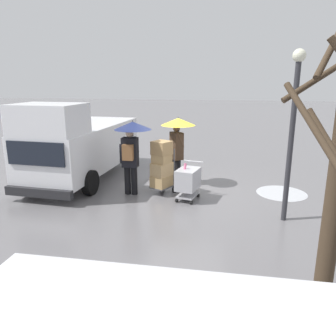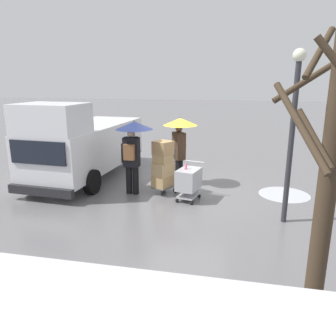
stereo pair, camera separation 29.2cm
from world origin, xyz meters
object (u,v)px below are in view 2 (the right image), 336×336
street_lamp (293,121)px  bare_tree_near (326,174)px  cargo_van_parked_right (84,144)px  pedestrian_pink_side (133,141)px  shopping_cart_vendor (189,180)px  pedestrian_black_side (180,135)px  hand_dolly_boxes (163,166)px

street_lamp → bare_tree_near: bearing=88.9°
cargo_van_parked_right → pedestrian_pink_side: size_ratio=2.54×
cargo_van_parked_right → bare_tree_near: size_ratio=1.37×
pedestrian_pink_side → shopping_cart_vendor: bearing=173.6°
street_lamp → pedestrian_black_side: bearing=-37.9°
shopping_cart_vendor → cargo_van_parked_right: bearing=-20.0°
pedestrian_pink_side → street_lamp: bearing=164.4°
pedestrian_black_side → bare_tree_near: bare_tree_near is taller
bare_tree_near → street_lamp: size_ratio=1.03×
pedestrian_black_side → bare_tree_near: bearing=116.6°
bare_tree_near → street_lamp: bearing=-91.1°
pedestrian_black_side → street_lamp: (-2.91, 2.27, 0.79)m
cargo_van_parked_right → bare_tree_near: 8.39m
cargo_van_parked_right → pedestrian_pink_side: bearing=150.8°
shopping_cart_vendor → street_lamp: bearing=158.6°
cargo_van_parked_right → pedestrian_black_side: (-3.23, 0.03, 0.41)m
hand_dolly_boxes → pedestrian_black_side: 1.25m
pedestrian_pink_side → pedestrian_black_side: bearing=-134.7°
pedestrian_pink_side → pedestrian_black_side: size_ratio=1.00×
street_lamp → cargo_van_parked_right: bearing=-20.6°
shopping_cart_vendor → hand_dolly_boxes: hand_dolly_boxes is taller
cargo_van_parked_right → pedestrian_pink_side: 2.43m
hand_dolly_boxes → bare_tree_near: size_ratio=0.39×
shopping_cart_vendor → hand_dolly_boxes: 0.92m
pedestrian_pink_side → pedestrian_black_side: (-1.13, -1.14, 0.01)m
bare_tree_near → street_lamp: (-0.06, -3.42, 0.25)m
shopping_cart_vendor → street_lamp: (-2.41, 0.95, 1.80)m
hand_dolly_boxes → bare_tree_near: (-3.15, 4.74, 1.29)m
shopping_cart_vendor → pedestrian_black_side: (0.50, -1.32, 1.02)m
cargo_van_parked_right → hand_dolly_boxes: 3.10m
shopping_cart_vendor → pedestrian_pink_side: 1.92m
pedestrian_black_side → shopping_cart_vendor: bearing=110.6°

